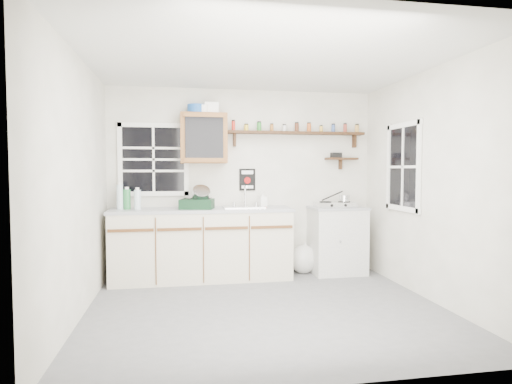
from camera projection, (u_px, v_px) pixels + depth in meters
room at (267, 186)px, 4.29m from camera, size 3.64×3.24×2.54m
main_cabinet at (202, 244)px, 5.50m from camera, size 2.31×0.63×0.92m
right_cabinet at (337, 240)px, 5.85m from camera, size 0.73×0.57×0.91m
sink at (243, 207)px, 5.58m from camera, size 0.52×0.44×0.29m
upper_cabinet at (204, 138)px, 5.58m from camera, size 0.60×0.32×0.65m
upper_cabinet_clutter at (202, 109)px, 5.56m from camera, size 0.40×0.24×0.14m
spice_shelf at (297, 132)px, 5.86m from camera, size 1.91×0.18×0.35m
secondary_shelf at (340, 158)px, 6.00m from camera, size 0.45×0.16×0.24m
warning_sign at (247, 180)px, 5.85m from camera, size 0.22×0.02×0.30m
window_back at (154, 160)px, 5.62m from camera, size 0.93×0.03×0.98m
window_right at (403, 167)px, 5.13m from camera, size 0.03×0.78×1.08m
water_bottles at (128, 198)px, 5.33m from camera, size 0.29×0.13×0.34m
dish_rack at (198, 201)px, 5.42m from camera, size 0.47×0.39×0.31m
soap_bottle at (263, 199)px, 5.71m from camera, size 0.11×0.11×0.21m
rag at (260, 207)px, 5.51m from camera, size 0.17×0.16×0.02m
hotplate at (335, 204)px, 5.80m from camera, size 0.54×0.29×0.08m
saucepan at (344, 198)px, 5.82m from camera, size 0.35×0.22×0.16m
trash_bag at (304, 259)px, 5.86m from camera, size 0.40×0.36×0.45m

